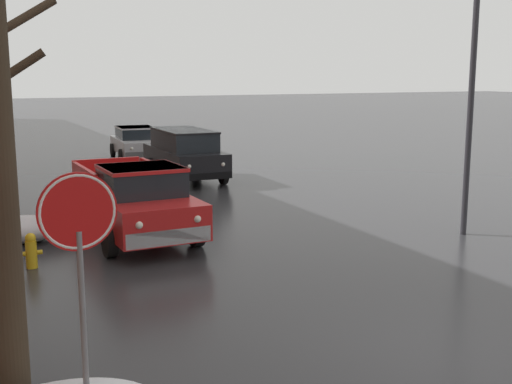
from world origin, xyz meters
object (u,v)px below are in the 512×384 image
at_px(pickup_truck_red_approaching_near_lane, 135,200).
at_px(sedan_silver_parked_kerbside_mid, 137,142).
at_px(fire_hydrant, 31,250).
at_px(stop_sign_at_corner, 79,239).
at_px(street_lamp_post, 472,78).
at_px(suv_black_parked_kerbside_close, 184,152).

relative_size(pickup_truck_red_approaching_near_lane, sedan_silver_parked_kerbside_mid, 1.28).
distance_m(sedan_silver_parked_kerbside_mid, fire_hydrant, 16.81).
distance_m(stop_sign_at_corner, street_lamp_post, 11.36).
relative_size(sedan_silver_parked_kerbside_mid, street_lamp_post, 0.61).
relative_size(suv_black_parked_kerbside_close, sedan_silver_parked_kerbside_mid, 1.17).
height_order(fire_hydrant, street_lamp_post, street_lamp_post).
bearing_deg(pickup_truck_red_approaching_near_lane, stop_sign_at_corner, -108.26).
distance_m(suv_black_parked_kerbside_close, sedan_silver_parked_kerbside_mid, 6.59).
bearing_deg(stop_sign_at_corner, fire_hydrant, 87.68).
bearing_deg(pickup_truck_red_approaching_near_lane, sedan_silver_parked_kerbside_mid, 74.47).
distance_m(sedan_silver_parked_kerbside_mid, stop_sign_at_corner, 23.50).
distance_m(suv_black_parked_kerbside_close, stop_sign_at_corner, 17.26).
xyz_separation_m(pickup_truck_red_approaching_near_lane, suv_black_parked_kerbside_close, (3.84, 7.42, 0.11)).
bearing_deg(fire_hydrant, street_lamp_post, -9.44).
xyz_separation_m(suv_black_parked_kerbside_close, street_lamp_post, (3.30, -10.55, 2.69)).
relative_size(suv_black_parked_kerbside_close, street_lamp_post, 0.72).
bearing_deg(sedan_silver_parked_kerbside_mid, street_lamp_post, -79.29).
xyz_separation_m(suv_black_parked_kerbside_close, fire_hydrant, (-6.35, -8.95, -0.63)).
distance_m(pickup_truck_red_approaching_near_lane, sedan_silver_parked_kerbside_mid, 14.54).
bearing_deg(pickup_truck_red_approaching_near_lane, suv_black_parked_kerbside_close, 62.66).
bearing_deg(sedan_silver_parked_kerbside_mid, fire_hydrant, -112.41).
distance_m(pickup_truck_red_approaching_near_lane, stop_sign_at_corner, 9.02).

